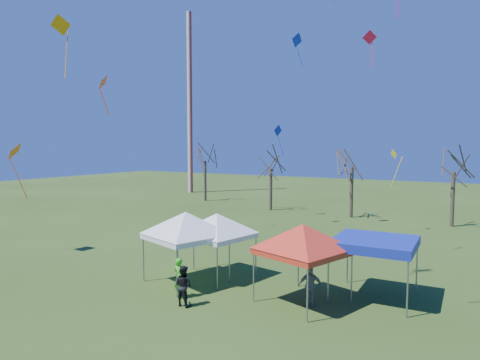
# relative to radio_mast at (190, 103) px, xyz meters

# --- Properties ---
(ground) EXTENTS (140.00, 140.00, 0.00)m
(ground) POSITION_rel_radio_mast_xyz_m (28.00, -34.00, -12.50)
(ground) COLOR #2D4516
(ground) RESTS_ON ground
(radio_mast) EXTENTS (0.70, 0.70, 25.00)m
(radio_mast) POSITION_rel_radio_mast_xyz_m (0.00, 0.00, 0.00)
(radio_mast) COLOR silver
(radio_mast) RESTS_ON ground
(tree_0) EXTENTS (3.83, 3.83, 8.44)m
(tree_0) POSITION_rel_radio_mast_xyz_m (7.15, -6.62, -6.01)
(tree_0) COLOR #3D2D21
(tree_0) RESTS_ON ground
(tree_1) EXTENTS (3.42, 3.42, 7.54)m
(tree_1) POSITION_rel_radio_mast_xyz_m (17.23, -9.35, -6.71)
(tree_1) COLOR #3D2D21
(tree_1) RESTS_ON ground
(tree_2) EXTENTS (3.71, 3.71, 8.18)m
(tree_2) POSITION_rel_radio_mast_xyz_m (25.63, -9.62, -6.21)
(tree_2) COLOR #3D2D21
(tree_2) RESTS_ON ground
(tree_3) EXTENTS (3.59, 3.59, 7.91)m
(tree_3) POSITION_rel_radio_mast_xyz_m (34.03, -9.96, -6.42)
(tree_3) COLOR #3D2D21
(tree_3) RESTS_ON ground
(tent_white_west) EXTENTS (4.28, 4.28, 3.98)m
(tent_white_west) POSITION_rel_radio_mast_xyz_m (23.96, -32.38, -9.29)
(tent_white_west) COLOR gray
(tent_white_west) RESTS_ON ground
(tent_white_mid) EXTENTS (4.15, 4.15, 3.73)m
(tent_white_mid) POSITION_rel_radio_mast_xyz_m (24.76, -30.88, -9.49)
(tent_white_mid) COLOR gray
(tent_white_mid) RESTS_ON ground
(tent_red) EXTENTS (4.19, 4.19, 3.88)m
(tent_red) POSITION_rel_radio_mast_xyz_m (29.86, -32.09, -9.37)
(tent_red) COLOR gray
(tent_red) RESTS_ON ground
(tent_blue) EXTENTS (3.44, 3.44, 2.63)m
(tent_blue) POSITION_rel_radio_mast_xyz_m (32.35, -30.05, -10.08)
(tent_blue) COLOR gray
(tent_blue) RESTS_ON ground
(person_green) EXTENTS (0.71, 0.55, 1.75)m
(person_green) POSITION_rel_radio_mast_xyz_m (24.99, -34.20, -11.62)
(person_green) COLOR #39CF21
(person_green) RESTS_ON ground
(person_dark) EXTENTS (0.84, 0.66, 1.69)m
(person_dark) POSITION_rel_radio_mast_xyz_m (25.73, -34.90, -11.65)
(person_dark) COLOR black
(person_dark) RESTS_ON ground
(person_grey) EXTENTS (1.08, 0.72, 1.70)m
(person_grey) POSITION_rel_radio_mast_xyz_m (30.31, -32.31, -11.65)
(person_grey) COLOR slate
(person_grey) RESTS_ON ground
(kite_11) EXTENTS (0.86, 1.27, 2.61)m
(kite_11) POSITION_rel_radio_mast_xyz_m (23.08, -16.87, 2.34)
(kite_11) COLOR #1330D2
(kite_11) RESTS_ON ground
(kite_1) EXTENTS (0.88, 0.96, 1.86)m
(kite_1) POSITION_rel_radio_mast_xyz_m (21.17, -34.78, -3.04)
(kite_1) COLOR #E54615
(kite_1) RESTS_ON ground
(kite_8) EXTENTS (1.45, 1.17, 3.74)m
(kite_8) POSITION_rel_radio_mast_xyz_m (14.48, -31.73, 1.14)
(kite_8) COLOR orange
(kite_8) RESTS_ON ground
(kite_13) EXTENTS (0.78, 1.14, 2.84)m
(kite_13) POSITION_rel_radio_mast_xyz_m (19.61, -12.84, -4.53)
(kite_13) COLOR #1329D1
(kite_13) RESTS_ON ground
(kite_18) EXTENTS (0.84, 0.49, 2.09)m
(kite_18) POSITION_rel_radio_mast_xyz_m (30.41, -23.81, 0.12)
(kite_18) COLOR red
(kite_18) RESTS_ON ground
(kite_22) EXTENTS (1.01, 1.04, 2.88)m
(kite_22) POSITION_rel_radio_mast_xyz_m (30.25, -14.70, -6.61)
(kite_22) COLOR yellow
(kite_22) RESTS_ON ground
(kite_14) EXTENTS (1.54, 1.63, 3.54)m
(kite_14) POSITION_rel_radio_mast_xyz_m (11.81, -33.27, -6.22)
(kite_14) COLOR #FB5D0D
(kite_14) RESTS_ON ground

